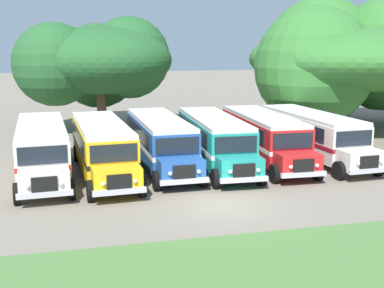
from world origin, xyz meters
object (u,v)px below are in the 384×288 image
(parked_bus_slot_4, at_px, (264,135))
(parked_bus_slot_5, at_px, (312,133))
(parked_bus_slot_1, at_px, (102,145))
(parked_bus_slot_2, at_px, (160,139))
(secondary_tree, at_px, (344,58))
(parked_bus_slot_0, at_px, (42,147))
(broad_shade_tree, at_px, (98,62))
(parked_bus_slot_3, at_px, (214,138))

(parked_bus_slot_4, xyz_separation_m, parked_bus_slot_5, (3.16, -0.11, 0.00))
(parked_bus_slot_1, height_order, parked_bus_slot_2, same)
(parked_bus_slot_2, bearing_deg, secondary_tree, 118.28)
(parked_bus_slot_0, relative_size, parked_bus_slot_4, 1.01)
(parked_bus_slot_1, bearing_deg, parked_bus_slot_5, 89.21)
(parked_bus_slot_0, height_order, parked_bus_slot_1, same)
(secondary_tree, bearing_deg, parked_bus_slot_4, -137.61)
(parked_bus_slot_4, xyz_separation_m, broad_shade_tree, (-9.03, 14.04, 4.00))
(parked_bus_slot_1, height_order, parked_bus_slot_4, same)
(parked_bus_slot_3, distance_m, parked_bus_slot_5, 6.35)
(parked_bus_slot_5, bearing_deg, parked_bus_slot_1, -90.28)
(parked_bus_slot_2, relative_size, broad_shade_tree, 0.86)
(parked_bus_slot_5, height_order, broad_shade_tree, broad_shade_tree)
(parked_bus_slot_3, bearing_deg, parked_bus_slot_0, -86.87)
(broad_shade_tree, bearing_deg, parked_bus_slot_1, -92.79)
(parked_bus_slot_0, bearing_deg, parked_bus_slot_3, 87.60)
(parked_bus_slot_0, bearing_deg, parked_bus_slot_1, 80.13)
(parked_bus_slot_2, distance_m, parked_bus_slot_5, 9.53)
(parked_bus_slot_1, xyz_separation_m, parked_bus_slot_4, (9.75, 0.76, 0.00))
(parked_bus_slot_1, relative_size, parked_bus_slot_4, 1.01)
(parked_bus_slot_0, distance_m, parked_bus_slot_5, 16.11)
(parked_bus_slot_2, bearing_deg, parked_bus_slot_3, 81.57)
(parked_bus_slot_2, distance_m, secondary_tree, 20.61)
(parked_bus_slot_5, bearing_deg, parked_bus_slot_3, -92.45)
(broad_shade_tree, bearing_deg, parked_bus_slot_4, -57.25)
(parked_bus_slot_0, xyz_separation_m, parked_bus_slot_3, (9.76, 0.22, 0.00))
(parked_bus_slot_5, bearing_deg, parked_bus_slot_4, -95.19)
(parked_bus_slot_1, xyz_separation_m, secondary_tree, (20.90, 10.93, 4.32))
(parked_bus_slot_1, bearing_deg, secondary_tree, 113.97)
(parked_bus_slot_0, xyz_separation_m, parked_bus_slot_4, (12.95, 0.41, 0.00))
(parked_bus_slot_1, relative_size, secondary_tree, 0.60)
(parked_bus_slot_0, distance_m, secondary_tree, 26.67)
(broad_shade_tree, bearing_deg, parked_bus_slot_5, -49.26)
(broad_shade_tree, bearing_deg, parked_bus_slot_0, -105.17)
(parked_bus_slot_0, xyz_separation_m, parked_bus_slot_5, (16.11, 0.30, 0.00))
(parked_bus_slot_1, bearing_deg, parked_bus_slot_0, -99.80)
(parked_bus_slot_3, xyz_separation_m, parked_bus_slot_4, (3.19, 0.19, 0.00))
(parked_bus_slot_2, relative_size, parked_bus_slot_5, 1.00)
(parked_bus_slot_3, xyz_separation_m, parked_bus_slot_5, (6.35, 0.08, 0.00))
(parked_bus_slot_4, distance_m, secondary_tree, 15.70)
(parked_bus_slot_2, height_order, secondary_tree, secondary_tree)
(parked_bus_slot_1, bearing_deg, broad_shade_tree, 173.57)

